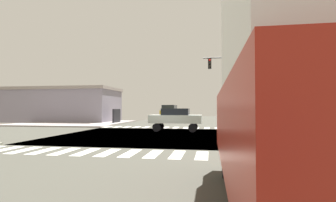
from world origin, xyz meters
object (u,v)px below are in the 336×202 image
at_px(suv_nearside_1, 170,112).
at_px(box_truck_trailing_1, 295,69).
at_px(traffic_signal_mast, 239,73).
at_px(sedan_queued_2, 167,112).
at_px(bank_building, 62,105).
at_px(street_lamp, 244,84).
at_px(sedan_crossing_1, 176,118).

height_order(suv_nearside_1, box_truck_trailing_1, box_truck_trailing_1).
height_order(traffic_signal_mast, sedan_queued_2, traffic_signal_mast).
bearing_deg(bank_building, traffic_signal_mast, -19.10).
relative_size(traffic_signal_mast, suv_nearside_1, 1.56).
xyz_separation_m(street_lamp, bank_building, (-25.14, -2.49, -2.74)).
bearing_deg(sedan_queued_2, traffic_signal_mast, 114.05).
relative_size(suv_nearside_1, box_truck_trailing_1, 0.64).
bearing_deg(sedan_queued_2, suv_nearside_1, 101.09).
relative_size(street_lamp, bank_building, 0.51).
xyz_separation_m(suv_nearside_1, sedan_crossing_1, (2.73, -14.10, -0.28)).
bearing_deg(sedan_queued_2, box_truck_trailing_1, 102.22).
distance_m(traffic_signal_mast, sedan_queued_2, 28.13).
relative_size(suv_nearside_1, sedan_queued_2, 1.07).
xyz_separation_m(traffic_signal_mast, street_lamp, (1.71, 10.60, -0.15)).
height_order(street_lamp, bank_building, street_lamp).
bearing_deg(traffic_signal_mast, box_truck_trailing_1, -93.69).
bearing_deg(bank_building, sedan_queued_2, 55.04).
height_order(street_lamp, box_truck_trailing_1, street_lamp).
bearing_deg(box_truck_trailing_1, street_lamp, 84.45).
bearing_deg(sedan_queued_2, street_lamp, 131.38).
height_order(street_lamp, sedan_queued_2, street_lamp).
relative_size(bank_building, box_truck_trailing_1, 2.36).
bearing_deg(suv_nearside_1, street_lamp, -177.18).
distance_m(street_lamp, box_truck_trailing_1, 31.61).
xyz_separation_m(suv_nearside_1, sedan_queued_2, (-3.00, 15.30, -0.28)).
distance_m(suv_nearside_1, sedan_queued_2, 15.59).
height_order(sedan_queued_2, box_truck_trailing_1, box_truck_trailing_1).
bearing_deg(traffic_signal_mast, suv_nearside_1, 129.52).
xyz_separation_m(bank_building, suv_nearside_1, (15.09, 2.00, -0.98)).
relative_size(suv_nearside_1, sedan_crossing_1, 1.07).
bearing_deg(sedan_crossing_1, suv_nearside_1, -169.05).
xyz_separation_m(sedan_crossing_1, sedan_queued_2, (-5.73, 29.40, 0.00)).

